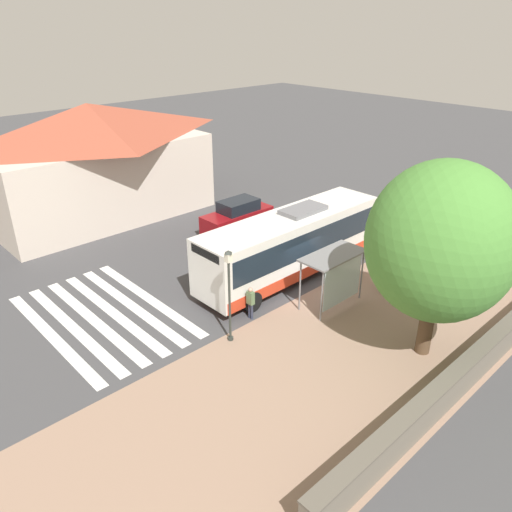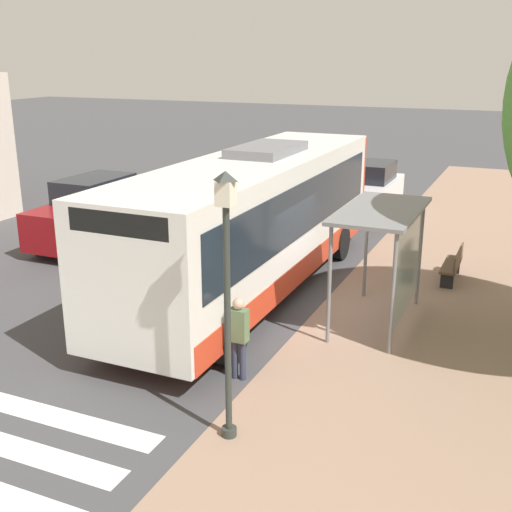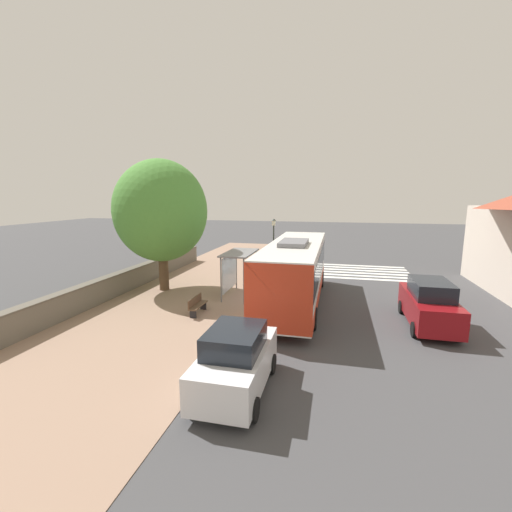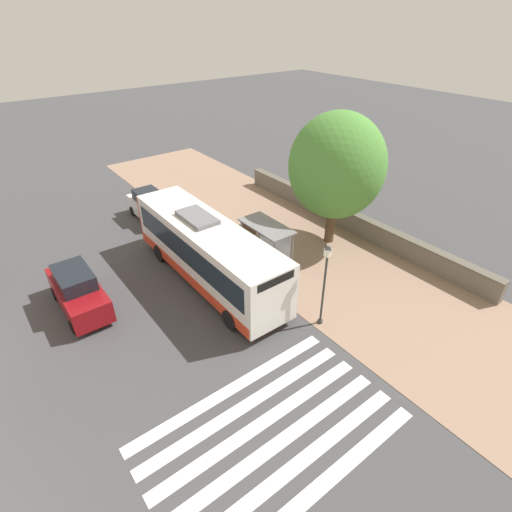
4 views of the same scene
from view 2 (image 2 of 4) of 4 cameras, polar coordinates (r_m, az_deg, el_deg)
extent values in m
plane|color=#424244|center=(15.17, 5.48, -4.77)|extent=(120.00, 120.00, 0.00)
cube|color=silver|center=(15.73, -0.21, 3.42)|extent=(2.63, 11.05, 2.90)
cube|color=black|center=(15.64, -0.21, 4.76)|extent=(2.67, 10.17, 1.28)
cube|color=red|center=(16.05, -0.20, -0.60)|extent=(2.67, 10.83, 0.58)
cube|color=red|center=(20.76, 6.02, 6.78)|extent=(2.67, 0.06, 2.79)
cube|color=black|center=(10.82, -12.14, 2.83)|extent=(1.97, 0.08, 0.41)
cube|color=slate|center=(16.18, 1.00, 9.45)|extent=(1.31, 2.43, 0.22)
cylinder|color=black|center=(12.39, -2.29, -7.48)|extent=(0.30, 1.00, 1.00)
cylinder|color=black|center=(13.57, -11.74, -5.55)|extent=(0.30, 1.00, 1.00)
cylinder|color=black|center=(18.80, 7.50, 1.21)|extent=(0.30, 1.00, 1.00)
cylinder|color=black|center=(19.60, 0.58, 2.03)|extent=(0.30, 1.00, 1.00)
cylinder|color=slate|center=(15.72, 9.76, 0.74)|extent=(0.08, 0.08, 2.53)
cylinder|color=slate|center=(13.04, 6.53, -2.64)|extent=(0.08, 0.08, 2.53)
cylinder|color=slate|center=(15.48, 14.37, 0.17)|extent=(0.08, 0.08, 2.53)
cylinder|color=slate|center=(12.75, 12.06, -3.41)|extent=(0.08, 0.08, 2.53)
cube|color=slate|center=(13.86, 11.09, 4.00)|extent=(1.59, 3.22, 0.08)
cube|color=silver|center=(14.06, 13.28, -0.95)|extent=(0.03, 2.63, 2.02)
cylinder|color=#2D3347|center=(11.87, -1.18, -9.28)|extent=(0.12, 0.12, 0.76)
cylinder|color=#2D3347|center=(11.93, -1.89, -9.13)|extent=(0.12, 0.12, 0.76)
cube|color=#59724C|center=(11.61, -1.57, -6.16)|extent=(0.34, 0.22, 0.62)
sphere|color=tan|center=(11.45, -1.58, -4.26)|extent=(0.21, 0.21, 0.21)
cube|color=brown|center=(17.58, 16.95, -0.76)|extent=(0.40, 1.62, 0.06)
cube|color=brown|center=(17.50, 17.57, -0.11)|extent=(0.04, 1.62, 0.40)
cube|color=black|center=(18.26, 17.16, -0.84)|extent=(0.32, 0.06, 0.45)
cube|color=black|center=(17.04, 16.60, -2.10)|extent=(0.32, 0.06, 0.45)
cylinder|color=#2D332D|center=(10.42, -2.40, -15.37)|extent=(0.24, 0.24, 0.16)
cylinder|color=#2D332D|center=(9.57, -2.54, -6.40)|extent=(0.10, 0.10, 3.71)
cube|color=silver|center=(8.94, -2.71, 5.59)|extent=(0.24, 0.24, 0.35)
pyramid|color=#2D332D|center=(8.89, -2.74, 7.13)|extent=(0.28, 0.28, 0.14)
cube|color=silver|center=(23.92, 9.97, 5.36)|extent=(1.78, 3.91, 1.06)
cube|color=black|center=(23.85, 10.14, 7.42)|extent=(1.51, 2.03, 0.66)
cylinder|color=black|center=(22.64, 11.17, 3.35)|extent=(0.22, 0.64, 0.64)
cylinder|color=black|center=(23.04, 7.11, 3.80)|extent=(0.22, 0.64, 0.64)
cylinder|color=black|center=(25.06, 12.49, 4.63)|extent=(0.22, 0.64, 0.64)
cylinder|color=black|center=(25.43, 8.79, 5.02)|extent=(0.22, 0.64, 0.64)
cube|color=maroon|center=(20.65, -14.18, 3.27)|extent=(1.79, 4.64, 1.14)
cube|color=black|center=(20.54, -14.17, 5.84)|extent=(1.52, 2.41, 0.71)
cylinder|color=black|center=(19.13, -14.79, 0.49)|extent=(0.22, 0.64, 0.64)
cylinder|color=black|center=(20.20, -18.56, 1.04)|extent=(0.22, 0.64, 0.64)
cylinder|color=black|center=(21.47, -9.84, 2.65)|extent=(0.22, 0.64, 0.64)
cylinder|color=black|center=(22.43, -13.46, 3.06)|extent=(0.22, 0.64, 0.64)
camera|label=1|loc=(12.10, 139.37, 20.77)|focal=35.00mm
camera|label=3|loc=(32.89, 9.67, 17.39)|focal=24.00mm
camera|label=4|loc=(16.54, -81.25, 28.75)|focal=28.00mm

